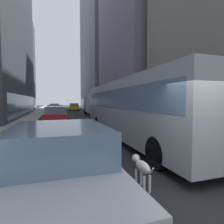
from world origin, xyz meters
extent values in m
plane|color=#232326|center=(0.00, 35.00, 0.00)|extent=(120.00, 120.00, 0.00)
cube|color=#ADA89E|center=(-5.70, 35.00, 0.07)|extent=(2.40, 110.00, 0.15)
cube|color=#9E9991|center=(5.70, 35.00, 0.07)|extent=(2.40, 110.00, 0.15)
cube|color=slate|center=(-6.60, 24.59, 1.60)|extent=(0.08, 21.04, 2.40)
cube|color=slate|center=(-11.90, 45.00, 10.90)|extent=(8.66, 14.04, 21.81)
cube|color=slate|center=(-7.59, 45.00, 1.60)|extent=(0.08, 12.64, 2.40)
cube|color=slate|center=(7.45, 6.12, 1.60)|extent=(0.08, 18.21, 2.40)
cube|color=slate|center=(11.90, 27.43, 16.69)|extent=(10.42, 18.70, 33.38)
cube|color=slate|center=(6.71, 27.43, 1.60)|extent=(0.08, 16.83, 2.40)
cube|color=slate|center=(11.90, 50.38, 18.50)|extent=(11.37, 23.93, 36.99)
cube|color=slate|center=(6.24, 50.38, 1.60)|extent=(0.08, 21.54, 2.40)
cube|color=#999EA3|center=(1.20, 6.04, 1.67)|extent=(2.55, 11.50, 2.75)
cube|color=slate|center=(1.20, 6.04, 2.17)|extent=(2.57, 11.04, 0.90)
cube|color=black|center=(1.20, 11.74, 0.55)|extent=(2.55, 0.16, 0.44)
cylinder|color=black|center=(0.07, 9.59, 0.50)|extent=(0.30, 1.00, 1.00)
cylinder|color=black|center=(2.33, 9.59, 0.50)|extent=(0.30, 1.00, 1.00)
cylinder|color=black|center=(0.07, 1.89, 0.50)|extent=(0.30, 1.00, 1.00)
cylinder|color=black|center=(2.33, 1.89, 0.50)|extent=(0.30, 1.00, 1.00)
cube|color=silver|center=(-0.25, 11.19, 2.50)|extent=(0.08, 0.24, 0.40)
cube|color=black|center=(-2.80, 19.41, 0.70)|extent=(1.78, 4.13, 0.75)
cube|color=slate|center=(-2.80, 19.21, 1.35)|extent=(1.64, 1.86, 0.55)
cylinder|color=black|center=(-3.58, 21.06, 0.32)|extent=(0.22, 0.64, 0.64)
cylinder|color=black|center=(-2.02, 21.06, 0.32)|extent=(0.22, 0.64, 0.64)
cylinder|color=black|center=(-3.58, 17.76, 0.32)|extent=(0.22, 0.64, 0.64)
cylinder|color=black|center=(-2.02, 17.76, 0.32)|extent=(0.22, 0.64, 0.64)
cube|color=red|center=(-2.80, 13.20, 0.70)|extent=(1.74, 4.21, 0.75)
cube|color=slate|center=(-2.80, 12.99, 1.35)|extent=(1.60, 1.90, 0.55)
cylinder|color=black|center=(-3.56, 14.89, 0.32)|extent=(0.22, 0.64, 0.64)
cylinder|color=black|center=(-2.04, 14.89, 0.32)|extent=(0.22, 0.64, 0.64)
cylinder|color=black|center=(-3.56, 11.51, 0.32)|extent=(0.22, 0.64, 0.64)
cylinder|color=black|center=(-2.04, 11.51, 0.32)|extent=(0.22, 0.64, 0.64)
cube|color=silver|center=(2.80, 15.84, 0.70)|extent=(1.74, 4.23, 0.75)
cube|color=slate|center=(2.80, 15.63, 1.35)|extent=(1.60, 1.91, 0.55)
cylinder|color=black|center=(2.04, 17.54, 0.32)|extent=(0.22, 0.64, 0.64)
cylinder|color=black|center=(3.56, 17.54, 0.32)|extent=(0.22, 0.64, 0.64)
cylinder|color=black|center=(2.04, 14.14, 0.32)|extent=(0.22, 0.64, 0.64)
cylinder|color=black|center=(3.56, 14.14, 0.32)|extent=(0.22, 0.64, 0.64)
cube|color=#B7BABF|center=(-2.80, 0.75, 0.70)|extent=(1.74, 4.67, 0.75)
cube|color=slate|center=(-2.80, 0.52, 1.35)|extent=(1.60, 2.10, 0.55)
cylinder|color=black|center=(-3.56, 2.67, 0.32)|extent=(0.22, 0.64, 0.64)
cylinder|color=black|center=(-2.04, 2.67, 0.32)|extent=(0.22, 0.64, 0.64)
cube|color=yellow|center=(1.20, 37.40, 0.70)|extent=(1.92, 4.13, 0.75)
cube|color=slate|center=(1.20, 37.19, 1.35)|extent=(1.77, 1.86, 0.55)
cylinder|color=black|center=(0.35, 39.05, 0.32)|extent=(0.22, 0.64, 0.64)
cylinder|color=black|center=(2.05, 39.05, 0.32)|extent=(0.22, 0.64, 0.64)
cylinder|color=black|center=(0.35, 35.75, 0.32)|extent=(0.22, 0.64, 0.64)
cylinder|color=black|center=(2.05, 35.75, 0.32)|extent=(0.22, 0.64, 0.64)
cube|color=#4C6BB7|center=(-2.80, 32.98, 0.70)|extent=(1.79, 4.71, 0.75)
cube|color=slate|center=(-2.80, 32.74, 1.35)|extent=(1.64, 2.12, 0.55)
cylinder|color=black|center=(-3.58, 34.92, 0.32)|extent=(0.22, 0.64, 0.64)
cylinder|color=black|center=(-2.02, 34.92, 0.32)|extent=(0.22, 0.64, 0.64)
cylinder|color=black|center=(-3.58, 31.04, 0.32)|extent=(0.22, 0.64, 0.64)
cylinder|color=black|center=(-2.02, 31.04, 0.32)|extent=(0.22, 0.64, 0.64)
cube|color=#19519E|center=(2.80, 25.45, 1.50)|extent=(2.30, 2.00, 2.10)
cube|color=silver|center=(2.80, 21.70, 1.75)|extent=(2.30, 5.50, 2.60)
cylinder|color=black|center=(1.79, 25.45, 0.45)|extent=(0.28, 0.90, 0.90)
cylinder|color=black|center=(3.81, 25.45, 0.45)|extent=(0.28, 0.90, 0.90)
cylinder|color=black|center=(1.79, 19.95, 0.45)|extent=(0.28, 0.90, 0.90)
cylinder|color=black|center=(3.81, 19.95, 0.45)|extent=(0.28, 0.90, 0.90)
ellipsoid|color=white|center=(-0.93, 0.89, 0.53)|extent=(0.22, 0.60, 0.26)
sphere|color=white|center=(-0.93, 1.27, 0.62)|extent=(0.20, 0.20, 0.20)
sphere|color=black|center=(-0.99, 1.29, 0.64)|extent=(0.07, 0.07, 0.07)
sphere|color=black|center=(-0.87, 1.29, 0.64)|extent=(0.07, 0.07, 0.07)
cylinder|color=white|center=(-0.93, 0.49, 0.58)|extent=(0.03, 0.16, 0.19)
cylinder|color=white|center=(-1.00, 1.10, 0.20)|extent=(0.06, 0.06, 0.40)
cylinder|color=white|center=(-0.86, 1.10, 0.20)|extent=(0.06, 0.06, 0.40)
cylinder|color=white|center=(-1.00, 0.68, 0.20)|extent=(0.06, 0.06, 0.40)
cylinder|color=white|center=(-0.86, 0.68, 0.20)|extent=(0.06, 0.06, 0.40)
sphere|color=black|center=(-0.88, 0.99, 0.57)|extent=(0.04, 0.04, 0.04)
sphere|color=black|center=(-0.99, 0.81, 0.55)|extent=(0.04, 0.04, 0.04)
sphere|color=black|center=(-0.91, 0.71, 0.59)|extent=(0.04, 0.04, 0.04)
camera|label=1|loc=(-2.87, -2.84, 2.05)|focal=29.20mm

